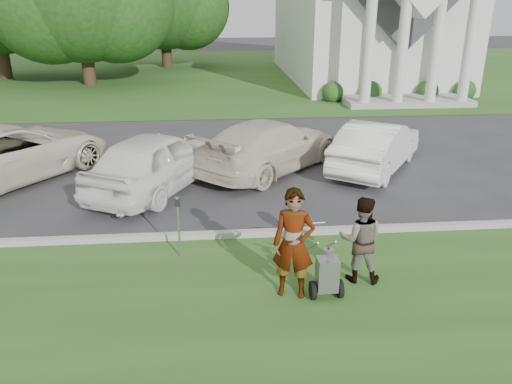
{
  "coord_description": "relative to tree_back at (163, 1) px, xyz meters",
  "views": [
    {
      "loc": [
        -0.53,
        -9.36,
        4.94
      ],
      "look_at": [
        0.26,
        0.0,
        1.28
      ],
      "focal_mm": 35.0,
      "sensor_mm": 36.0,
      "label": 1
    }
  ],
  "objects": [
    {
      "name": "car_b",
      "position": [
        1.86,
        -26.27,
        -3.9
      ],
      "size": [
        3.9,
        5.18,
        1.64
      ],
      "primitive_type": "imported",
      "rotation": [
        0.0,
        0.0,
        2.68
      ],
      "color": "white",
      "rests_on": "ground"
    },
    {
      "name": "person_right",
      "position": [
        6.06,
        -31.4,
        -3.9
      ],
      "size": [
        0.93,
        0.79,
        1.65
      ],
      "primitive_type": "imported",
      "rotation": [
        0.0,
        0.0,
        2.91
      ],
      "color": "#999999",
      "rests_on": "ground"
    },
    {
      "name": "person_left",
      "position": [
        4.76,
        -31.8,
        -3.73
      ],
      "size": [
        0.83,
        0.65,
        1.99
      ],
      "primitive_type": "imported",
      "rotation": [
        0.0,
        0.0,
        -0.27
      ],
      "color": "#999999",
      "rests_on": "ground"
    },
    {
      "name": "car_a",
      "position": [
        -2.38,
        -25.07,
        -3.92
      ],
      "size": [
        5.54,
        6.29,
        1.61
      ],
      "primitive_type": "imported",
      "rotation": [
        0.0,
        0.0,
        2.53
      ],
      "color": "beige",
      "rests_on": "ground"
    },
    {
      "name": "tree_back",
      "position": [
        0.0,
        0.0,
        0.0
      ],
      "size": [
        9.61,
        7.6,
        8.89
      ],
      "color": "#332316",
      "rests_on": "ground"
    },
    {
      "name": "curb",
      "position": [
        4.01,
        -29.44,
        -4.65
      ],
      "size": [
        80.0,
        0.18,
        0.15
      ],
      "primitive_type": "cube",
      "color": "#9E9E93",
      "rests_on": "ground"
    },
    {
      "name": "car_d",
      "position": [
        8.35,
        -25.08,
        -3.98
      ],
      "size": [
        3.86,
        4.63,
        1.49
      ],
      "primitive_type": "imported",
      "rotation": [
        0.0,
        0.0,
        2.54
      ],
      "color": "white",
      "rests_on": "ground"
    },
    {
      "name": "parking_meter_near",
      "position": [
        2.7,
        -30.23,
        -3.9
      ],
      "size": [
        0.09,
        0.08,
        1.31
      ],
      "color": "gray",
      "rests_on": "ground"
    },
    {
      "name": "church_lawn",
      "position": [
        4.01,
        -2.99,
        -4.72
      ],
      "size": [
        80.0,
        30.0,
        0.01
      ],
      "primitive_type": "cube",
      "color": "#2E561D",
      "rests_on": "ground"
    },
    {
      "name": "car_c",
      "position": [
        5.12,
        -24.86,
        -3.96
      ],
      "size": [
        5.22,
        5.33,
        1.54
      ],
      "primitive_type": "imported",
      "rotation": [
        0.0,
        0.0,
        2.38
      ],
      "color": "beige",
      "rests_on": "ground"
    },
    {
      "name": "grass_strip",
      "position": [
        4.01,
        -32.99,
        -4.72
      ],
      "size": [
        80.0,
        7.0,
        0.01
      ],
      "primitive_type": "cube",
      "color": "#2E561D",
      "rests_on": "ground"
    },
    {
      "name": "ground",
      "position": [
        4.01,
        -29.99,
        -4.73
      ],
      "size": [
        120.0,
        120.0,
        0.0
      ],
      "primitive_type": "plane",
      "color": "#333335",
      "rests_on": "ground"
    },
    {
      "name": "striping_cart",
      "position": [
        5.34,
        -31.93,
        -4.28
      ],
      "size": [
        0.58,
        1.13,
        1.04
      ],
      "rotation": [
        0.0,
        0.0,
        0.04
      ],
      "color": "black",
      "rests_on": "ground"
    }
  ]
}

